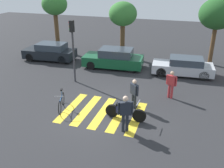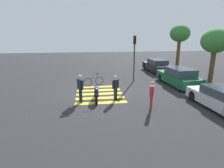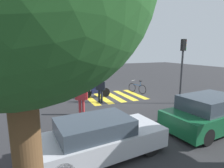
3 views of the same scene
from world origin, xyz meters
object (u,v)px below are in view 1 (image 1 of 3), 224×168
Objects in this scene: leaning_bicycle at (61,102)px; pedestrian_bystander at (171,83)px; officer_by_motorcycle at (134,92)px; car_green_compact at (114,59)px; police_motorcycle at (125,111)px; car_silver_sedan at (183,66)px; officer_on_foot at (125,111)px; car_black_suv at (50,52)px; traffic_light_pole at (73,42)px.

pedestrian_bystander reaches higher than leaning_bicycle.
car_green_compact is (-2.93, 5.75, -0.23)m from officer_by_motorcycle.
police_motorcycle is 3.47m from leaning_bicycle.
leaning_bicycle is 9.15m from car_silver_sedan.
leaning_bicycle is at bearing -95.46° from car_green_compact.
leaning_bicycle is 7.09m from car_green_compact.
pedestrian_bystander is at bearing 46.41° from officer_by_motorcycle.
officer_on_foot is at bearing -104.47° from car_silver_sedan.
officer_by_motorcycle is at bearing -63.00° from car_green_compact.
leaning_bicycle is at bearing -55.65° from car_black_suv.
traffic_light_pole reaches higher than officer_on_foot.
pedestrian_bystander is (5.33, 3.11, 0.54)m from leaning_bicycle.
leaning_bicycle is 0.39× the size of car_silver_sedan.
officer_by_motorcycle is (0.14, 1.23, 0.47)m from police_motorcycle.
police_motorcycle is at bearing -96.32° from officer_by_motorcycle.
traffic_light_pole is (-0.96, 3.60, 2.32)m from leaning_bicycle.
car_black_suv is (-10.25, 4.08, -0.25)m from pedestrian_bystander.
pedestrian_bystander reaches higher than car_green_compact.
car_silver_sedan is (2.33, 7.01, 0.16)m from police_motorcycle.
pedestrian_bystander is 6.10m from car_green_compact.
officer_on_foot reaches higher than car_black_suv.
car_green_compact is at bearing 64.66° from traffic_light_pole.
car_green_compact is 1.07× the size of car_silver_sedan.
car_silver_sedan is at bearing 0.25° from car_green_compact.
officer_by_motorcycle is at bearing -34.68° from car_black_suv.
police_motorcycle is at bearing 1.10° from leaning_bicycle.
pedestrian_bystander is at bearing -40.22° from car_green_compact.
police_motorcycle is 6.10m from traffic_light_pole.
car_green_compact reaches higher than police_motorcycle.
traffic_light_pole is at bearing 153.23° from officer_by_motorcycle.
officer_by_motorcycle reaches higher than car_black_suv.
leaning_bicycle is 6.20m from pedestrian_bystander.
car_black_suv reaches higher than police_motorcycle.
officer_on_foot is at bearing -75.52° from police_motorcycle.
officer_on_foot is at bearing -14.11° from leaning_bicycle.
pedestrian_bystander is at bearing -4.45° from traffic_light_pole.
leaning_bicycle is at bearing -178.90° from police_motorcycle.
officer_on_foot is 0.42× the size of car_silver_sedan.
car_black_suv is (-8.65, 8.13, -0.35)m from officer_on_foot.
car_black_suv reaches higher than car_silver_sedan.
officer_by_motorcycle is 1.00× the size of pedestrian_bystander.
traffic_light_pole reaches higher than officer_by_motorcycle.
officer_by_motorcycle is at bearing -110.77° from car_silver_sedan.
traffic_light_pole is at bearing 141.40° from police_motorcycle.
car_green_compact is at bearing -1.48° from car_black_suv.
police_motorcycle is 1.24× the size of leaning_bicycle.
officer_on_foot is 8.28m from car_silver_sedan.
officer_on_foot is at bearing -43.25° from car_black_suv.
traffic_light_pole reaches higher than leaning_bicycle.
car_black_suv is (-4.92, 7.20, 0.29)m from leaning_bicycle.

